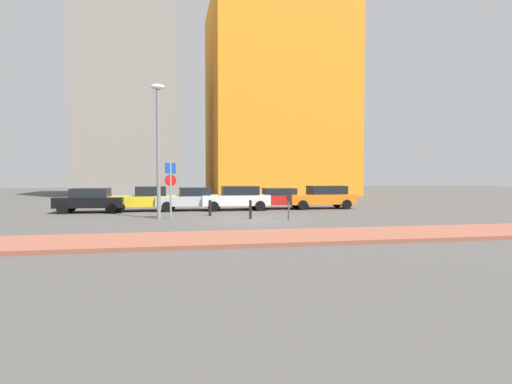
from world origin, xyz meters
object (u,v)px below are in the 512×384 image
parked_car_orange (322,197)px  parking_sign_post (171,183)px  parked_car_yellow (146,199)px  traffic_bollard_near (250,210)px  parked_car_white (237,198)px  parked_car_red (278,198)px  traffic_bollard_mid (210,208)px  parking_meter (289,203)px  street_lamp (158,140)px  parked_car_black (91,200)px  parked_car_silver (191,199)px

parked_car_orange → parking_sign_post: parking_sign_post is taller
parked_car_yellow → parked_car_orange: 11.59m
traffic_bollard_near → parked_car_white: bearing=88.8°
parked_car_red → traffic_bollard_near: 6.87m
traffic_bollard_mid → parked_car_red: bearing=39.4°
parked_car_white → parking_meter: (1.65, -6.73, 0.03)m
parked_car_red → traffic_bollard_near: bearing=-116.0°
street_lamp → parking_sign_post: bearing=-7.3°
parking_meter → traffic_bollard_near: 2.07m
parking_sign_post → parking_meter: 6.20m
parked_car_white → street_lamp: bearing=-134.9°
parked_car_red → parking_sign_post: bearing=-142.9°
street_lamp → parked_car_red: bearing=34.4°
parked_car_orange → parked_car_black: bearing=-179.2°
parking_sign_post → traffic_bollard_near: 4.37m
parked_car_silver → parked_car_red: 5.81m
parked_car_orange → parking_meter: (-4.22, -6.81, 0.04)m
parked_car_orange → traffic_bollard_mid: 8.73m
parked_car_silver → street_lamp: (-1.88, -5.05, 3.35)m
parked_car_silver → traffic_bollard_mid: bearing=-77.1°
parking_meter → traffic_bollard_near: (-1.77, 1.02, -0.36)m
parked_car_silver → parking_sign_post: (-1.27, -5.13, 1.09)m
parked_car_white → parked_car_red: parked_car_white is taller
parked_car_yellow → street_lamp: size_ratio=0.65×
parked_car_silver → parked_car_orange: (8.78, -0.16, 0.06)m
traffic_bollard_near → traffic_bollard_mid: (-1.92, 2.12, -0.05)m
parked_car_silver → parking_meter: (4.57, -6.97, 0.09)m
parked_car_orange → street_lamp: bearing=-155.4°
parking_meter → traffic_bollard_mid: 4.86m
parked_car_yellow → parked_car_orange: bearing=-1.2°
parked_car_white → parking_sign_post: size_ratio=1.49×
parking_meter → street_lamp: size_ratio=0.19×
parked_car_black → traffic_bollard_mid: 7.76m
parked_car_white → parking_sign_post: 6.52m
parking_meter → parked_car_orange: bearing=58.2°
parking_meter → parking_sign_post: bearing=162.5°
parked_car_yellow → parking_sign_post: size_ratio=1.53×
parked_car_orange → traffic_bollard_mid: (-7.91, -3.67, -0.37)m
parked_car_black → parked_car_silver: parked_car_black is taller
parking_sign_post → traffic_bollard_mid: parking_sign_post is taller
parked_car_black → parked_car_orange: bearing=0.8°
parked_car_black → parking_meter: parked_car_black is taller
parked_car_red → street_lamp: bearing=-145.6°
traffic_bollard_near → traffic_bollard_mid: 2.86m
parked_car_orange → traffic_bollard_near: bearing=-135.9°
parked_car_black → traffic_bollard_near: (8.86, -5.58, -0.29)m
parked_car_white → traffic_bollard_near: size_ratio=4.47×
parked_car_red → parked_car_orange: parked_car_orange is taller
parked_car_silver → parking_sign_post: size_ratio=1.51×
parked_car_black → street_lamp: bearing=-48.2°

